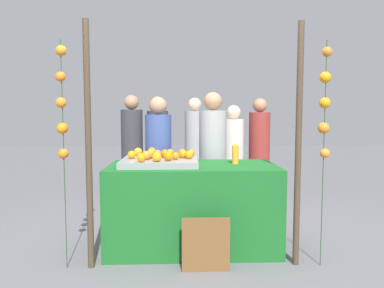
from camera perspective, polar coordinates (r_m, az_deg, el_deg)
ground_plane at (r=3.90m, az=0.08°, el=-15.87°), size 24.00×24.00×0.00m
stall_counter at (r=3.77m, az=0.08°, el=-9.76°), size 1.70×0.85×0.86m
orange_tray at (r=3.73m, az=-5.10°, el=-2.76°), size 0.76×0.70×0.06m
orange_0 at (r=3.89m, az=-6.25°, el=-1.33°), size 0.09×0.09×0.09m
orange_1 at (r=3.63m, az=-2.61°, el=-1.89°), size 0.07×0.07×0.07m
orange_2 at (r=3.74m, az=-5.47°, el=-1.61°), size 0.09×0.09×0.09m
orange_3 at (r=4.01m, az=-6.33°, el=-1.16°), size 0.09×0.09×0.09m
orange_4 at (r=3.79m, az=-4.28°, el=-1.52°), size 0.09×0.09×0.09m
orange_5 at (r=3.69m, az=-0.45°, el=-1.73°), size 0.08×0.08×0.08m
orange_6 at (r=3.79m, az=-6.49°, el=-1.52°), size 0.09×0.09×0.09m
orange_7 at (r=3.48m, az=-5.57°, el=-2.05°), size 0.09×0.09×0.09m
orange_8 at (r=3.72m, az=-6.89°, el=-1.73°), size 0.08×0.08×0.08m
orange_9 at (r=3.88m, az=-1.54°, el=-1.40°), size 0.08×0.08×0.08m
orange_10 at (r=3.89m, az=-3.48°, el=-1.39°), size 0.08×0.08×0.08m
orange_11 at (r=3.53m, az=-3.74°, el=-1.96°), size 0.09×0.09×0.09m
orange_12 at (r=3.98m, az=-8.49°, el=-1.22°), size 0.09×0.09×0.09m
orange_13 at (r=3.75m, az=-9.47°, el=-1.68°), size 0.08×0.08×0.08m
orange_14 at (r=3.48m, az=-8.02°, el=-2.15°), size 0.08×0.08×0.08m
orange_15 at (r=3.63m, az=-7.25°, el=-1.79°), size 0.09×0.09×0.09m
orange_16 at (r=3.90m, az=-0.13°, el=-1.42°), size 0.07×0.07×0.07m
orange_17 at (r=3.76m, az=-1.43°, el=-1.57°), size 0.09×0.09×0.09m
juice_bottle at (r=3.78m, az=6.83°, el=-1.62°), size 0.07×0.07×0.21m
chalkboard_sign at (r=3.28m, az=2.19°, el=-15.61°), size 0.42×0.03×0.49m
vendor_left at (r=4.44m, az=-5.29°, el=-3.54°), size 0.32×0.32×1.58m
vendor_right at (r=4.43m, az=3.26°, el=-3.21°), size 0.33×0.33×1.63m
crowd_person_0 at (r=5.39m, az=6.50°, el=-2.48°), size 0.30×0.30×1.50m
crowd_person_1 at (r=5.71m, az=-5.39°, el=-1.39°), size 0.33×0.33×1.64m
crowd_person_2 at (r=5.70m, az=-9.39°, el=-1.34°), size 0.33×0.33×1.66m
crowd_person_3 at (r=6.08m, az=0.40°, el=-0.99°), size 0.33×0.33×1.64m
crowd_person_4 at (r=5.75m, az=10.52°, el=-1.51°), size 0.32×0.32×1.62m
canopy_post_left at (r=3.29m, az=-15.97°, el=-0.36°), size 0.06×0.06×2.18m
canopy_post_right at (r=3.37m, az=16.38°, el=-0.25°), size 0.06×0.06×2.18m
garland_strand_left at (r=3.34m, az=-19.81°, el=5.79°), size 0.10×0.10×2.01m
garland_strand_right at (r=3.41m, az=20.18°, el=5.92°), size 0.10×0.11×2.01m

